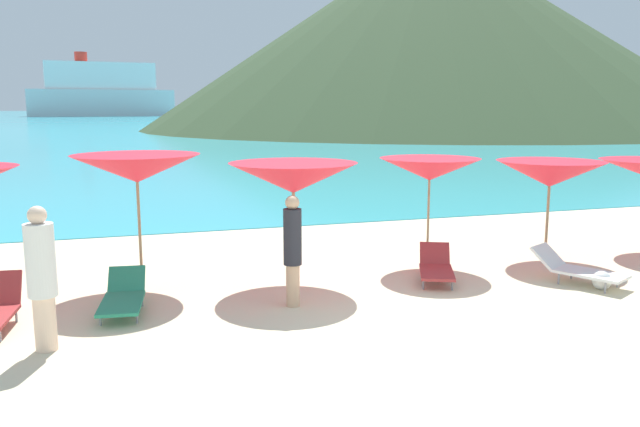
{
  "coord_description": "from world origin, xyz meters",
  "views": [
    {
      "loc": [
        -4.31,
        -7.46,
        3.17
      ],
      "look_at": [
        -0.86,
        3.6,
        1.2
      ],
      "focal_mm": 35.49,
      "sensor_mm": 36.0,
      "label": 1
    }
  ],
  "objects_px": {
    "beachgoer_4": "(293,247)",
    "lounge_chair_1": "(436,267)",
    "beach_ball": "(602,280)",
    "umbrella_2": "(293,178)",
    "lounge_chair_2": "(577,268)",
    "cruise_ship": "(101,92)",
    "umbrella_4": "(550,174)",
    "lounge_chair_3": "(123,297)",
    "beachgoer_2": "(42,275)",
    "umbrella_1": "(137,169)",
    "umbrella_3": "(430,169)"
  },
  "relations": [
    {
      "from": "beachgoer_4",
      "to": "lounge_chair_1",
      "type": "bearing_deg",
      "value": 6.65
    },
    {
      "from": "beachgoer_4",
      "to": "beach_ball",
      "type": "xyz_separation_m",
      "value": [
        5.4,
        -0.72,
        -0.8
      ]
    },
    {
      "from": "umbrella_2",
      "to": "lounge_chair_2",
      "type": "bearing_deg",
      "value": -17.86
    },
    {
      "from": "lounge_chair_2",
      "to": "beach_ball",
      "type": "bearing_deg",
      "value": -97.76
    },
    {
      "from": "umbrella_2",
      "to": "cruise_ship",
      "type": "distance_m",
      "value": 201.3
    },
    {
      "from": "umbrella_2",
      "to": "lounge_chair_1",
      "type": "relative_size",
      "value": 1.63
    },
    {
      "from": "umbrella_4",
      "to": "lounge_chair_3",
      "type": "relative_size",
      "value": 1.51
    },
    {
      "from": "umbrella_4",
      "to": "cruise_ship",
      "type": "relative_size",
      "value": 0.05
    },
    {
      "from": "cruise_ship",
      "to": "beach_ball",
      "type": "bearing_deg",
      "value": -92.92
    },
    {
      "from": "umbrella_2",
      "to": "beachgoer_2",
      "type": "relative_size",
      "value": 1.29
    },
    {
      "from": "beach_ball",
      "to": "cruise_ship",
      "type": "bearing_deg",
      "value": 93.75
    },
    {
      "from": "beachgoer_4",
      "to": "cruise_ship",
      "type": "distance_m",
      "value": 202.61
    },
    {
      "from": "lounge_chair_1",
      "to": "beachgoer_2",
      "type": "bearing_deg",
      "value": -143.31
    },
    {
      "from": "beachgoer_2",
      "to": "umbrella_1",
      "type": "bearing_deg",
      "value": -6.37
    },
    {
      "from": "umbrella_1",
      "to": "umbrella_2",
      "type": "height_order",
      "value": "umbrella_1"
    },
    {
      "from": "beach_ball",
      "to": "cruise_ship",
      "type": "xyz_separation_m",
      "value": [
        -13.3,
        203.07,
        7.16
      ]
    },
    {
      "from": "umbrella_2",
      "to": "umbrella_4",
      "type": "relative_size",
      "value": 1.03
    },
    {
      "from": "umbrella_3",
      "to": "beachgoer_2",
      "type": "xyz_separation_m",
      "value": [
        -6.86,
        -2.62,
        -0.92
      ]
    },
    {
      "from": "umbrella_2",
      "to": "lounge_chair_3",
      "type": "relative_size",
      "value": 1.56
    },
    {
      "from": "umbrella_2",
      "to": "beach_ball",
      "type": "bearing_deg",
      "value": -21.85
    },
    {
      "from": "lounge_chair_3",
      "to": "beach_ball",
      "type": "relative_size",
      "value": 4.79
    },
    {
      "from": "umbrella_1",
      "to": "lounge_chair_1",
      "type": "height_order",
      "value": "umbrella_1"
    },
    {
      "from": "umbrella_3",
      "to": "beachgoer_2",
      "type": "distance_m",
      "value": 7.4
    },
    {
      "from": "lounge_chair_2",
      "to": "beachgoer_4",
      "type": "bearing_deg",
      "value": 149.67
    },
    {
      "from": "beachgoer_4",
      "to": "umbrella_2",
      "type": "bearing_deg",
      "value": 68.82
    },
    {
      "from": "umbrella_4",
      "to": "beachgoer_2",
      "type": "relative_size",
      "value": 1.25
    },
    {
      "from": "umbrella_4",
      "to": "umbrella_3",
      "type": "bearing_deg",
      "value": 173.47
    },
    {
      "from": "lounge_chair_1",
      "to": "lounge_chair_3",
      "type": "bearing_deg",
      "value": -154.7
    },
    {
      "from": "beachgoer_4",
      "to": "beachgoer_2",
      "type": "bearing_deg",
      "value": -172.45
    },
    {
      "from": "umbrella_4",
      "to": "cruise_ship",
      "type": "xyz_separation_m",
      "value": [
        -13.79,
        200.86,
        5.53
      ]
    },
    {
      "from": "umbrella_1",
      "to": "umbrella_2",
      "type": "bearing_deg",
      "value": -12.69
    },
    {
      "from": "umbrella_3",
      "to": "cruise_ship",
      "type": "bearing_deg",
      "value": 93.19
    },
    {
      "from": "lounge_chair_3",
      "to": "beachgoer_4",
      "type": "relative_size",
      "value": 0.88
    },
    {
      "from": "beachgoer_2",
      "to": "beach_ball",
      "type": "xyz_separation_m",
      "value": [
        8.97,
        0.11,
        -0.85
      ]
    },
    {
      "from": "lounge_chair_2",
      "to": "beach_ball",
      "type": "distance_m",
      "value": 0.49
    },
    {
      "from": "umbrella_1",
      "to": "beachgoer_2",
      "type": "distance_m",
      "value": 3.21
    },
    {
      "from": "lounge_chair_3",
      "to": "beachgoer_4",
      "type": "xyz_separation_m",
      "value": [
        2.6,
        -0.5,
        0.72
      ]
    },
    {
      "from": "umbrella_3",
      "to": "cruise_ship",
      "type": "distance_m",
      "value": 200.94
    },
    {
      "from": "umbrella_3",
      "to": "lounge_chair_1",
      "type": "height_order",
      "value": "umbrella_3"
    },
    {
      "from": "beachgoer_4",
      "to": "umbrella_4",
      "type": "bearing_deg",
      "value": 8.77
    },
    {
      "from": "umbrella_1",
      "to": "lounge_chair_1",
      "type": "distance_m",
      "value": 5.61
    },
    {
      "from": "umbrella_4",
      "to": "umbrella_1",
      "type": "bearing_deg",
      "value": 177.19
    },
    {
      "from": "cruise_ship",
      "to": "lounge_chair_3",
      "type": "bearing_deg",
      "value": -95.16
    },
    {
      "from": "umbrella_1",
      "to": "umbrella_4",
      "type": "distance_m",
      "value": 8.18
    },
    {
      "from": "umbrella_1",
      "to": "beachgoer_4",
      "type": "relative_size",
      "value": 1.31
    },
    {
      "from": "umbrella_1",
      "to": "umbrella_3",
      "type": "relative_size",
      "value": 1.08
    },
    {
      "from": "umbrella_2",
      "to": "cruise_ship",
      "type": "relative_size",
      "value": 0.06
    },
    {
      "from": "beachgoer_2",
      "to": "cruise_ship",
      "type": "bearing_deg",
      "value": 20.33
    },
    {
      "from": "umbrella_1",
      "to": "cruise_ship",
      "type": "relative_size",
      "value": 0.05
    },
    {
      "from": "umbrella_2",
      "to": "lounge_chair_2",
      "type": "xyz_separation_m",
      "value": [
        4.87,
        -1.57,
        -1.63
      ]
    }
  ]
}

